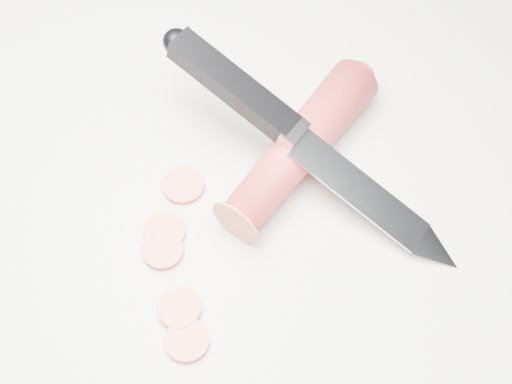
% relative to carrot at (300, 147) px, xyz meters
% --- Properties ---
extents(ground, '(2.40, 2.40, 0.00)m').
position_rel_carrot_xyz_m(ground, '(-0.04, -0.07, -0.02)').
color(ground, beige).
rests_on(ground, ground).
extents(carrot, '(0.09, 0.18, 0.04)m').
position_rel_carrot_xyz_m(carrot, '(0.00, 0.00, 0.00)').
color(carrot, red).
rests_on(carrot, ground).
extents(carrot_slice_0, '(0.03, 0.03, 0.01)m').
position_rel_carrot_xyz_m(carrot_slice_0, '(-0.07, -0.12, -0.02)').
color(carrot_slice_0, '#D45F42').
rests_on(carrot_slice_0, ground).
extents(carrot_slice_1, '(0.03, 0.03, 0.01)m').
position_rel_carrot_xyz_m(carrot_slice_1, '(-0.03, -0.18, -0.02)').
color(carrot_slice_1, '#D45F42').
rests_on(carrot_slice_1, ground).
extents(carrot_slice_2, '(0.03, 0.03, 0.01)m').
position_rel_carrot_xyz_m(carrot_slice_2, '(-0.04, -0.15, -0.02)').
color(carrot_slice_2, '#D45F42').
rests_on(carrot_slice_2, ground).
extents(carrot_slice_3, '(0.03, 0.03, 0.01)m').
position_rel_carrot_xyz_m(carrot_slice_3, '(-0.08, -0.05, -0.02)').
color(carrot_slice_3, '#D45F42').
rests_on(carrot_slice_3, ground).
extents(carrot_slice_4, '(0.03, 0.03, 0.01)m').
position_rel_carrot_xyz_m(carrot_slice_4, '(-0.08, -0.10, -0.02)').
color(carrot_slice_4, '#D45F42').
rests_on(carrot_slice_4, ground).
extents(kitchen_knife, '(0.28, 0.11, 0.09)m').
position_rel_carrot_xyz_m(kitchen_knife, '(0.01, -0.01, 0.02)').
color(kitchen_knife, silver).
rests_on(kitchen_knife, ground).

